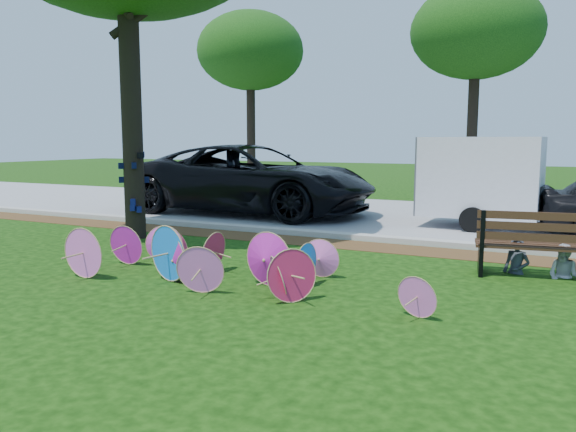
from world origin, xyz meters
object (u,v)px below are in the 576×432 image
Objects in this scene: person_right at (566,246)px; black_van at (252,179)px; person_left at (518,238)px; parasol_pile at (208,258)px; cargo_trailer at (481,177)px; park_bench at (541,244)px.

black_van is at bearing 173.24° from person_right.
black_van reaches higher than person_left.
black_van is (-3.37, 7.30, 0.64)m from parasol_pile.
cargo_trailer is 5.00m from person_left.
person_left is (4.21, 2.60, 0.22)m from parasol_pile.
cargo_trailer reaches higher than parasol_pile.
parasol_pile is at bearing -131.10° from person_left.
person_left reaches higher than park_bench.
black_van is 6.25× the size of person_left.
parasol_pile is 5.22m from park_bench.
cargo_trailer is (3.02, 7.41, 0.90)m from parasol_pile.
cargo_trailer is (6.39, 0.11, 0.25)m from black_van.
parasol_pile is at bearing -129.23° from person_right.
park_bench is 1.74× the size of person_left.
black_van reaches higher than person_right.
parasol_pile is 8.07m from black_van.
person_left is (-0.35, 0.05, 0.05)m from park_bench.
park_bench is 1.94× the size of person_right.
parasol_pile is 5.06× the size of person_left.
person_right is at bearing 27.94° from parasol_pile.
person_left is (1.18, -4.81, -0.68)m from cargo_trailer.
person_left is at bearing -73.34° from cargo_trailer.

